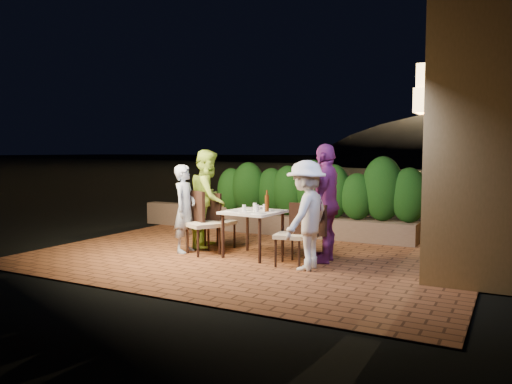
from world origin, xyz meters
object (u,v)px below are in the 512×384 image
Objects in this scene: chair_left_front at (203,223)px; diner_blue at (185,209)px; dining_table at (253,234)px; diner_purple at (326,203)px; parapet_lamp at (209,202)px; chair_right_back at (308,232)px; diner_green at (208,199)px; chair_right_front at (291,234)px; bowl at (260,207)px; diner_white at (306,215)px; chair_left_back at (220,221)px; beer_bottle at (267,201)px.

diner_blue is (-0.36, -0.01, 0.22)m from chair_left_front.
diner_purple is (1.16, 0.20, 0.54)m from dining_table.
chair_right_back is at bearing -33.31° from parapet_lamp.
chair_right_front is at bearing -127.32° from diner_green.
diner_purple is (2.27, -0.16, 0.04)m from diner_green.
parapet_lamp is at bearing -6.95° from chair_right_back.
bowl is 1.38m from diner_white.
diner_purple is (0.37, 0.49, 0.44)m from chair_right_front.
chair_right_back is at bearing 40.64° from chair_left_front.
diner_blue reaches higher than parapet_lamp.
parapet_lamp is (-2.29, 1.93, -0.20)m from bowl.
bowl is 0.09× the size of diner_green.
dining_table is at bearing -44.10° from parapet_lamp.
diner_white is at bearing -12.88° from diner_purple.
chair_right_front is at bearing -20.08° from dining_table.
chair_left_front is 0.57× the size of diner_purple.
chair_right_back is at bearing -2.74° from chair_left_back.
diner_purple is 13.07× the size of parapet_lamp.
diner_blue is (-1.14, -0.55, -0.03)m from bowl.
dining_table is 0.91m from chair_right_back.
chair_right_back is (0.66, 0.12, -0.47)m from beer_bottle.
diner_purple reaches higher than bowl.
chair_right_back is at bearing -82.65° from diner_purple.
chair_right_back reaches higher than bowl.
diner_white reaches higher than beer_bottle.
diner_blue is at bearing 35.90° from chair_right_back.
dining_table is at bearing -106.87° from diner_white.
chair_left_back is 2.05m from diner_purple.
bowl is 1.24m from diner_purple.
bowl is at bearing -119.35° from diner_white.
bowl is 0.98m from chair_left_front.
chair_right_front is 0.55× the size of diner_green.
diner_purple is (2.00, -0.12, 0.43)m from chair_left_back.
beer_bottle is at bearing -88.74° from diner_blue.
diner_green is (0.09, 0.58, 0.13)m from diner_blue.
diner_purple reaches higher than parapet_lamp.
parapet_lamp is (-3.44, 2.69, -0.22)m from diner_white.
chair_left_back is 1.03× the size of chair_right_front.
diner_blue is 0.60m from diner_green.
chair_right_front is (0.55, -0.31, -0.45)m from beer_bottle.
diner_blue is at bearing -121.04° from chair_left_back.
bowl is 0.10× the size of diner_white.
diner_green is (-1.90, 0.66, 0.40)m from chair_right_front.
diner_purple is (0.07, 0.62, 0.12)m from diner_white.
dining_table is 0.85m from chair_right_front.
diner_purple is at bearing -112.32° from diner_green.
chair_right_back reaches higher than parapet_lamp.
chair_right_front reaches higher than bowl.
parapet_lamp is at bearing 138.93° from beer_bottle.
beer_bottle is 2.44× the size of parapet_lamp.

